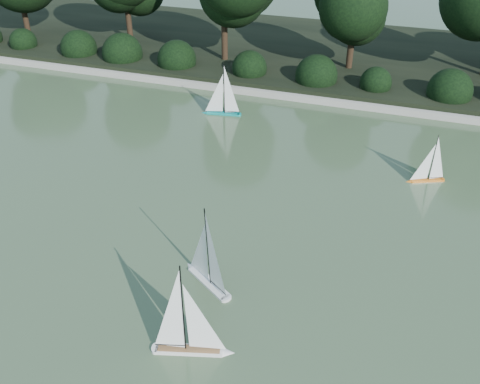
% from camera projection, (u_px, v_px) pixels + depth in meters
% --- Properties ---
extents(ground, '(80.00, 80.00, 0.00)m').
position_uv_depth(ground, '(159.00, 311.00, 8.23)').
color(ground, '#344A2C').
rests_on(ground, ground).
extents(pond_coping, '(40.00, 0.35, 0.18)m').
position_uv_depth(pond_coping, '(299.00, 97.00, 15.39)').
color(pond_coping, gray).
rests_on(pond_coping, ground).
extents(far_bank, '(40.00, 8.00, 0.30)m').
position_uv_depth(far_bank, '(327.00, 54.00, 18.56)').
color(far_bank, black).
rests_on(far_bank, ground).
extents(shrub_hedge, '(29.10, 1.10, 1.10)m').
position_uv_depth(shrub_hedge, '(307.00, 75.00, 15.92)').
color(shrub_hedge, black).
rests_on(shrub_hedge, ground).
extents(sailboat_white_a, '(1.08, 0.78, 1.63)m').
position_uv_depth(sailboat_white_a, '(205.00, 269.00, 8.69)').
color(sailboat_white_a, silver).
rests_on(sailboat_white_a, ground).
extents(sailboat_white_b, '(1.18, 0.49, 1.63)m').
position_uv_depth(sailboat_white_b, '(194.00, 339.00, 7.43)').
color(sailboat_white_b, silver).
rests_on(sailboat_white_b, ground).
extents(sailboat_orange, '(0.83, 0.47, 1.19)m').
position_uv_depth(sailboat_orange, '(425.00, 174.00, 11.45)').
color(sailboat_orange, orange).
rests_on(sailboat_orange, ground).
extents(sailboat_teal, '(1.12, 0.35, 1.53)m').
position_uv_depth(sailboat_teal, '(220.00, 106.00, 14.45)').
color(sailboat_teal, '#0E817A').
rests_on(sailboat_teal, ground).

